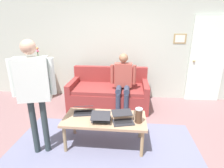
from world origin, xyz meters
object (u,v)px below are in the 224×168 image
Objects in this scene: side_shelf at (41,81)px; person_standing at (34,85)px; laptop_center at (101,118)px; flower_vase at (38,58)px; couch at (109,94)px; person_seated at (123,80)px; laptop_right at (84,111)px; french_press at (139,115)px; coffee_table at (105,121)px; interior_door at (207,61)px; laptop_left at (123,119)px.

person_standing reaches higher than side_shelf.
flower_vase is (1.88, -1.89, 0.54)m from laptop_center.
person_seated is (-0.33, 0.23, 0.42)m from couch.
laptop_right is 2.28m from side_shelf.
flower_vase reaches higher than side_shelf.
person_standing is at bearing 7.22° from french_press.
laptop_right is at bearing 132.92° from flower_vase.
coffee_table is 0.55m from french_press.
laptop_right is 0.41× the size of side_shelf.
laptop_center reaches higher than laptop_right.
laptop_right is at bearing 132.95° from side_shelf.
flower_vase is at bearing -75.33° from side_shelf.
laptop_right is at bearing 78.79° from couch.
interior_door reaches higher than laptop_center.
flower_vase reaches higher than french_press.
coffee_table is 0.14m from laptop_center.
couch is 2.00m from flower_vase.
flower_vase is 0.26× the size of person_standing.
flower_vase reaches higher than coffee_table.
person_standing is (3.15, 2.31, 0.05)m from interior_door.
interior_door reaches higher than laptop_right.
laptop_left is at bearing 47.65° from interior_door.
flower_vase is (0.00, -0.00, 0.62)m from side_shelf.
person_seated reaches higher than french_press.
side_shelf is 0.68× the size of person_seated.
side_shelf is at bearing -64.43° from person_standing.
flower_vase is at bearing -45.22° from laptop_center.
flower_vase is (1.82, -0.35, 0.75)m from couch.
side_shelf is at bearing -40.47° from laptop_left.
interior_door is at bearing -176.66° from flower_vase.
coffee_table is at bearing 79.28° from person_seated.
flower_vase reaches higher than laptop_right.
interior_door is 2.76m from french_press.
laptop_center is 0.25× the size of person_seated.
french_press is 0.57× the size of flower_vase.
french_press reaches higher than coffee_table.
person_seated is (-1.16, -1.49, -0.35)m from person_standing.
laptop_center is 0.36× the size of side_shelf.
laptop_center is 2.72m from flower_vase.
couch reaches higher than coffee_table.
flower_vase is at bearing -47.08° from laptop_right.
coffee_table is at bearing 42.63° from interior_door.
couch reaches higher than laptop_left.
french_press is at bearing 179.85° from laptop_left.
person_standing reaches higher than flower_vase.
couch is 1.85m from side_shelf.
laptop_right reaches higher than coffee_table.
laptop_left is 1.05× the size of laptop_right.
side_shelf is (2.44, -1.88, -0.15)m from french_press.
couch is 1.06× the size of person_standing.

